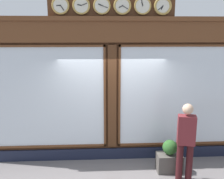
% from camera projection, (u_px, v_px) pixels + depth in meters
% --- Properties ---
extents(shop_facade, '(6.33, 0.42, 3.96)m').
position_uv_depth(shop_facade, '(112.00, 89.00, 6.17)').
color(shop_facade, '#4C2B16').
rests_on(shop_facade, ground_plane).
extents(pedestrian, '(0.40, 0.29, 1.69)m').
position_uv_depth(pedestrian, '(186.00, 139.00, 5.29)').
color(pedestrian, '#3A1316').
rests_on(pedestrian, ground_plane).
extents(planter_box, '(0.56, 0.36, 0.41)m').
position_uv_depth(planter_box, '(169.00, 162.00, 5.80)').
color(planter_box, '#4C4742').
rests_on(planter_box, ground_plane).
extents(planter_shrub, '(0.33, 0.33, 0.33)m').
position_uv_depth(planter_shrub, '(170.00, 147.00, 5.72)').
color(planter_shrub, '#285623').
rests_on(planter_shrub, planter_box).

